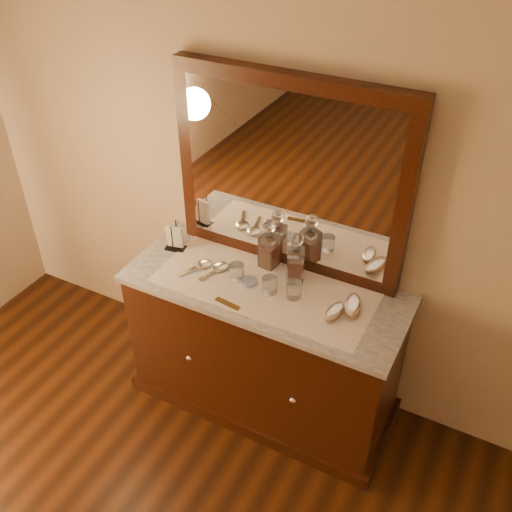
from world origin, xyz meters
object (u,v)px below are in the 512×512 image
object	(u,v)px
brush_near	(334,312)
hand_mirror_inner	(218,268)
pin_dish	(249,282)
comb	(228,304)
dresser_cabinet	(264,348)
decanter_left	(269,248)
hand_mirror_outer	(200,266)
decanter_right	(295,262)
mirror_frame	(289,176)
napkin_rack	(175,238)
brush_far	(353,306)

from	to	relation	value
brush_near	hand_mirror_inner	bearing A→B (deg)	175.64
pin_dish	comb	size ratio (longest dim) A/B	0.64
dresser_cabinet	decanter_left	size ratio (longest dim) A/B	5.00
comb	hand_mirror_outer	bearing A→B (deg)	152.08
pin_dish	hand_mirror_inner	bearing A→B (deg)	173.86
dresser_cabinet	decanter_right	bearing A→B (deg)	45.04
mirror_frame	dresser_cabinet	bearing A→B (deg)	-90.00
napkin_rack	decanter_left	world-z (taller)	decanter_left
mirror_frame	brush_far	world-z (taller)	mirror_frame
brush_near	napkin_rack	bearing A→B (deg)	173.41
comb	decanter_left	distance (m)	0.38
napkin_rack	decanter_right	world-z (taller)	decanter_right
brush_near	decanter_right	bearing A→B (deg)	149.64
napkin_rack	hand_mirror_outer	distance (m)	0.23
dresser_cabinet	brush_far	distance (m)	0.65
brush_far	hand_mirror_outer	xyz separation A→B (m)	(-0.82, -0.05, -0.01)
pin_dish	brush_near	world-z (taller)	brush_near
dresser_cabinet	brush_far	world-z (taller)	brush_far
brush_far	mirror_frame	bearing A→B (deg)	154.09
mirror_frame	decanter_right	distance (m)	0.43
decanter_left	brush_near	distance (m)	0.50
brush_near	brush_far	distance (m)	0.10
napkin_rack	brush_near	bearing A→B (deg)	-6.59
dresser_cabinet	hand_mirror_outer	distance (m)	0.58
hand_mirror_outer	hand_mirror_inner	bearing A→B (deg)	13.61
decanter_left	brush_near	size ratio (longest dim) A/B	1.83
mirror_frame	hand_mirror_outer	size ratio (longest dim) A/B	5.89
brush_near	hand_mirror_inner	distance (m)	0.66
pin_dish	napkin_rack	bearing A→B (deg)	170.64
decanter_left	decanter_right	world-z (taller)	decanter_left
dresser_cabinet	hand_mirror_outer	world-z (taller)	hand_mirror_outer
decanter_right	brush_near	size ratio (longest dim) A/B	1.81
pin_dish	brush_near	xyz separation A→B (m)	(0.47, -0.03, 0.01)
mirror_frame	pin_dish	xyz separation A→B (m)	(-0.08, -0.27, -0.49)
comb	hand_mirror_outer	xyz separation A→B (m)	(-0.27, 0.19, 0.00)
brush_near	brush_far	world-z (taller)	brush_far
pin_dish	hand_mirror_inner	size ratio (longest dim) A/B	0.42
comb	brush_near	size ratio (longest dim) A/B	0.89
comb	brush_near	bearing A→B (deg)	25.56
comb	decanter_right	size ratio (longest dim) A/B	0.49
hand_mirror_inner	hand_mirror_outer	bearing A→B (deg)	-166.39
mirror_frame	pin_dish	size ratio (longest dim) A/B	13.77
comb	napkin_rack	size ratio (longest dim) A/B	0.83
decanter_left	decanter_right	bearing A→B (deg)	-14.95
dresser_cabinet	decanter_right	world-z (taller)	decanter_right
comb	dresser_cabinet	bearing A→B (deg)	72.96
decanter_right	brush_far	distance (m)	0.36
decanter_right	hand_mirror_outer	world-z (taller)	decanter_right
pin_dish	decanter_right	bearing A→B (deg)	34.52
decanter_right	hand_mirror_outer	bearing A→B (deg)	-164.40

